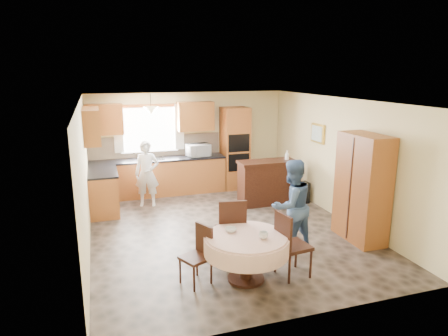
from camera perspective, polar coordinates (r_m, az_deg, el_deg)
name	(u,v)px	position (r m, az deg, el deg)	size (l,w,h in m)	color
floor	(225,230)	(7.88, 0.10, -8.81)	(5.00, 6.00, 0.01)	brown
ceiling	(225,100)	(7.30, 0.11, 9.63)	(5.00, 6.00, 0.01)	white
wall_back	(189,141)	(10.33, -5.05, 3.80)	(5.00, 0.02, 2.50)	beige
wall_front	(303,225)	(4.86, 11.19, -7.94)	(5.00, 0.02, 2.50)	beige
wall_left	(84,178)	(7.15, -19.32, -1.40)	(0.02, 6.00, 2.50)	beige
wall_right	(340,159)	(8.58, 16.20, 1.26)	(0.02, 6.00, 2.50)	beige
window	(149,130)	(10.08, -10.63, 5.39)	(1.40, 0.03, 1.10)	white
curtain_left	(118,129)	(9.96, -14.90, 5.36)	(0.22, 0.02, 1.15)	white
curtain_right	(179,127)	(10.15, -6.39, 5.88)	(0.22, 0.02, 1.15)	white
base_cab_back	(159,177)	(10.06, -9.29, -1.32)	(3.30, 0.60, 0.88)	#C16E33
counter_back	(158,159)	(9.95, -9.39, 1.24)	(3.30, 0.64, 0.04)	black
base_cab_left	(103,192)	(9.10, -16.85, -3.36)	(0.60, 1.20, 0.88)	#C16E33
counter_left	(102,172)	(8.98, -17.05, -0.55)	(0.64, 1.20, 0.04)	black
backsplash	(156,146)	(10.18, -9.70, 3.11)	(3.30, 0.02, 0.55)	#CDB090
wall_cab_left	(104,119)	(9.83, -16.72, 6.66)	(0.85, 0.33, 0.72)	#A95F2A
wall_cab_right	(196,116)	(10.11, -4.08, 7.38)	(0.90, 0.33, 0.72)	#A95F2A
wall_cab_side	(92,126)	(8.80, -18.39, 5.77)	(0.33, 1.20, 0.72)	#A95F2A
oven_tower	(235,148)	(10.38, 1.56, 2.84)	(0.66, 0.62, 2.12)	#C16E33
oven_upper	(239,143)	(10.06, 2.17, 3.57)	(0.56, 0.01, 0.45)	black
oven_lower	(239,162)	(10.16, 2.14, 0.80)	(0.56, 0.01, 0.45)	black
pendant	(151,110)	(9.55, -10.39, 8.09)	(0.36, 0.36, 0.18)	beige
sideboard	(267,184)	(9.30, 6.14, -2.22)	(1.34, 0.55, 0.96)	#3B1C10
space_heater	(301,193)	(9.52, 10.89, -3.47)	(0.36, 0.25, 0.50)	black
cupboard	(362,188)	(7.58, 19.14, -2.73)	(0.51, 1.02, 1.95)	#C16E33
dining_table	(246,246)	(5.92, 3.21, -11.00)	(1.24, 1.24, 0.70)	#3B1C10
chair_left	(199,252)	(5.90, -3.58, -11.82)	(0.50, 0.50, 0.86)	#3B1C10
chair_back	(231,227)	(6.45, 1.06, -8.43)	(0.53, 0.53, 1.07)	#3B1C10
chair_right	(289,242)	(6.08, 9.28, -10.33)	(0.49, 0.49, 1.02)	#3B1C10
framed_picture	(318,133)	(9.20, 13.24, 4.83)	(0.06, 0.51, 0.43)	gold
microwave	(198,150)	(10.06, -3.70, 2.55)	(0.56, 0.38, 0.31)	silver
person_sink	(147,174)	(9.20, -10.95, -0.81)	(0.55, 0.36, 1.50)	silver
person_dining	(291,206)	(6.86, 9.61, -5.36)	(0.78, 0.61, 1.60)	#3B5681
bowl_sideboard	(257,163)	(9.07, 4.75, 0.69)	(0.20, 0.20, 0.05)	#B2B2B2
bottle_sideboard	(287,156)	(9.36, 8.99, 1.66)	(0.10, 0.10, 0.27)	silver
cup_table	(264,235)	(5.75, 5.67, -9.55)	(0.13, 0.13, 0.10)	#B2B2B2
bowl_table	(231,230)	(5.97, 0.96, -8.83)	(0.18, 0.18, 0.06)	#B2B2B2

